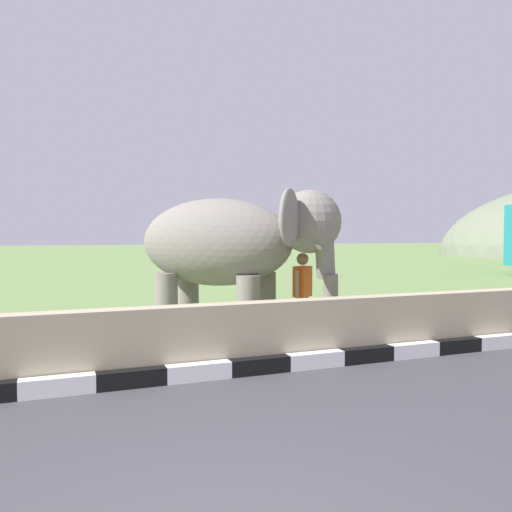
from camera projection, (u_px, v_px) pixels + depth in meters
striped_curb at (95, 383)px, 6.59m from camera, size 16.20×0.20×0.24m
barrier_parapet at (258, 335)px, 7.72m from camera, size 28.00×0.36×1.00m
elephant at (233, 244)px, 9.98m from camera, size 3.88×3.78×2.82m
person_handler at (303, 291)px, 9.92m from camera, size 0.54×0.48×1.66m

